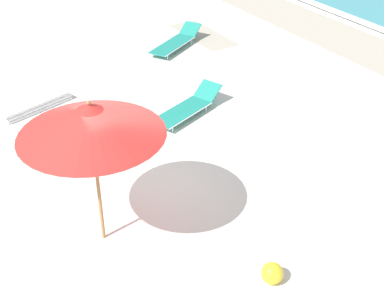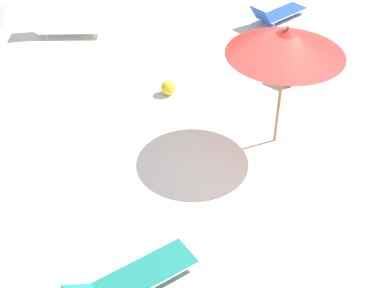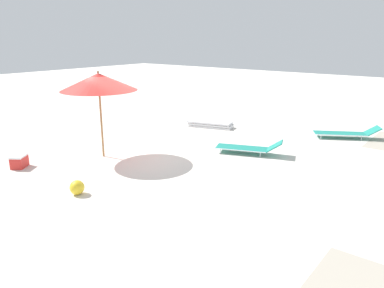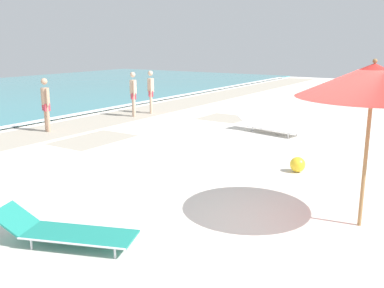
{
  "view_description": "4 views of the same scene",
  "coord_description": "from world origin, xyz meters",
  "px_view_note": "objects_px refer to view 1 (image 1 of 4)",
  "views": [
    {
      "loc": [
        7.57,
        -3.37,
        6.27
      ],
      "look_at": [
        0.47,
        0.9,
        1.09
      ],
      "focal_mm": 50.0,
      "sensor_mm": 36.0,
      "label": 1
    },
    {
      "loc": [
        -7.54,
        2.73,
        7.03
      ],
      "look_at": [
        0.02,
        0.93,
        0.87
      ],
      "focal_mm": 50.0,
      "sensor_mm": 36.0,
      "label": 2
    },
    {
      "loc": [
        7.95,
        8.03,
        3.65
      ],
      "look_at": [
        -0.05,
        1.8,
        0.72
      ],
      "focal_mm": 35.0,
      "sensor_mm": 36.0,
      "label": 3
    },
    {
      "loc": [
        -6.1,
        -2.29,
        2.89
      ],
      "look_at": [
        0.06,
        1.69,
        1.15
      ],
      "focal_mm": 40.0,
      "sensor_mm": 36.0,
      "label": 4
    }
  ],
  "objects_px": {
    "beach_ball": "(272,273)",
    "beach_umbrella": "(91,120)",
    "sun_lounger_near_water_right": "(188,107)",
    "sun_lounger_near_water_left": "(176,41)",
    "lounger_stack": "(34,104)"
  },
  "relations": [
    {
      "from": "sun_lounger_near_water_left",
      "to": "beach_ball",
      "type": "height_order",
      "value": "sun_lounger_near_water_left"
    },
    {
      "from": "sun_lounger_near_water_left",
      "to": "beach_ball",
      "type": "distance_m",
      "value": 9.9
    },
    {
      "from": "beach_umbrella",
      "to": "lounger_stack",
      "type": "height_order",
      "value": "beach_umbrella"
    },
    {
      "from": "beach_umbrella",
      "to": "sun_lounger_near_water_left",
      "type": "bearing_deg",
      "value": 142.23
    },
    {
      "from": "beach_umbrella",
      "to": "beach_ball",
      "type": "distance_m",
      "value": 3.66
    },
    {
      "from": "sun_lounger_near_water_right",
      "to": "beach_ball",
      "type": "xyz_separation_m",
      "value": [
        5.34,
        -1.63,
        -0.03
      ]
    },
    {
      "from": "lounger_stack",
      "to": "sun_lounger_near_water_left",
      "type": "distance_m",
      "value": 5.26
    },
    {
      "from": "beach_umbrella",
      "to": "sun_lounger_near_water_right",
      "type": "bearing_deg",
      "value": 131.11
    },
    {
      "from": "lounger_stack",
      "to": "sun_lounger_near_water_left",
      "type": "relative_size",
      "value": 0.86
    },
    {
      "from": "lounger_stack",
      "to": "beach_ball",
      "type": "xyz_separation_m",
      "value": [
        7.6,
        1.46,
        0.05
      ]
    },
    {
      "from": "lounger_stack",
      "to": "sun_lounger_near_water_right",
      "type": "xyz_separation_m",
      "value": [
        2.25,
        3.09,
        0.09
      ]
    },
    {
      "from": "beach_umbrella",
      "to": "beach_ball",
      "type": "relative_size",
      "value": 7.58
    },
    {
      "from": "beach_ball",
      "to": "sun_lounger_near_water_left",
      "type": "bearing_deg",
      "value": 159.09
    },
    {
      "from": "beach_ball",
      "to": "beach_umbrella",
      "type": "bearing_deg",
      "value": -141.25
    },
    {
      "from": "beach_umbrella",
      "to": "lounger_stack",
      "type": "distance_m",
      "value": 5.75
    }
  ]
}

